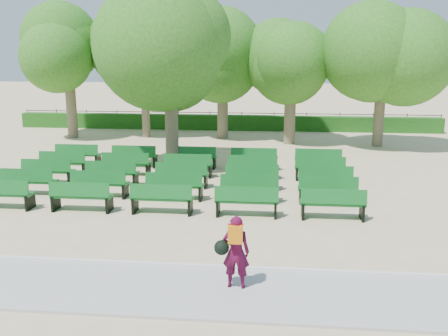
% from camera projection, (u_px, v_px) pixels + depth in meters
% --- Properties ---
extents(ground, '(120.00, 120.00, 0.00)m').
position_uv_depth(ground, '(186.00, 191.00, 17.41)').
color(ground, tan).
extents(paving, '(30.00, 2.20, 0.06)m').
position_uv_depth(paving, '(124.00, 288.00, 10.24)').
color(paving, '#A8A8A4').
rests_on(paving, ground).
extents(curb, '(30.00, 0.12, 0.10)m').
position_uv_depth(curb, '(139.00, 264.00, 11.35)').
color(curb, silver).
rests_on(curb, ground).
extents(hedge, '(26.00, 0.70, 0.90)m').
position_uv_depth(hedge, '(225.00, 122.00, 30.87)').
color(hedge, '#1C5315').
rests_on(hedge, ground).
extents(fence, '(26.00, 0.10, 1.02)m').
position_uv_depth(fence, '(226.00, 129.00, 31.36)').
color(fence, black).
rests_on(fence, ground).
extents(tree_line, '(21.80, 6.80, 7.04)m').
position_uv_depth(tree_line, '(218.00, 141.00, 27.10)').
color(tree_line, '#32721E').
rests_on(tree_line, ground).
extents(bench_array, '(1.88, 0.63, 1.18)m').
position_uv_depth(bench_array, '(182.00, 184.00, 17.94)').
color(bench_array, '#105D1E').
rests_on(bench_array, ground).
extents(tree_among, '(4.98, 4.98, 6.77)m').
position_uv_depth(tree_among, '(170.00, 58.00, 19.74)').
color(tree_among, brown).
rests_on(tree_among, ground).
extents(person, '(0.73, 0.44, 1.53)m').
position_uv_depth(person, '(235.00, 251.00, 10.05)').
color(person, '#440925').
rests_on(person, ground).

